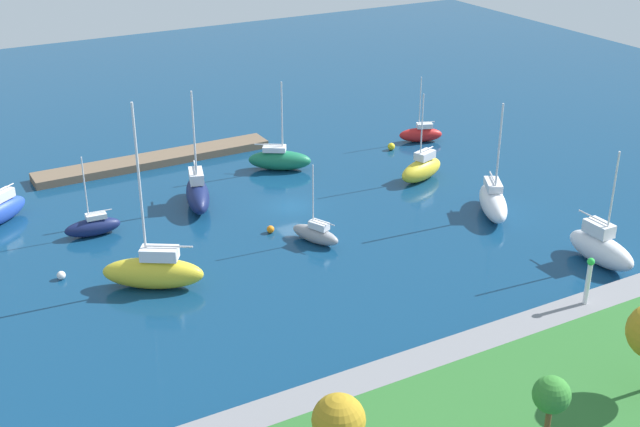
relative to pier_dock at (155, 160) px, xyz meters
The scene contains 20 objects.
water 19.00m from the pier_dock, 113.57° to the left, with size 160.00×160.00×0.00m, color navy.
pier_dock is the anchor object (origin of this frame).
breakwater 46.32m from the pier_dock, 99.44° to the left, with size 56.05×2.59×1.15m, color gray.
shoreline_park 53.26m from the pier_dock, 98.20° to the left, with size 50.87×12.57×1.15m, color #2D6B2D.
harbor_beacon 48.91m from the pier_dock, 110.64° to the left, with size 0.56×0.56×3.73m.
park_tree_west 56.37m from the pier_dock, 93.72° to the left, with size 2.13×2.13×4.56m.
park_tree_east 52.56m from the pier_dock, 81.89° to the left, with size 2.92×2.92×4.57m.
sailboat_yellow_far_south 27.55m from the pier_dock, 70.95° to the left, with size 8.01×6.24×15.11m.
sailboat_white_by_breakwater 36.49m from the pier_dock, 129.41° to the left, with size 5.66×7.70×10.93m.
sailboat_navy_mid_basin 13.03m from the pier_dock, 89.29° to the left, with size 4.28×7.82×11.50m.
sailboat_gray_west_end 25.91m from the pier_dock, 103.22° to the left, with size 3.30×5.05×7.16m.
sailboat_red_lone_north 30.30m from the pier_dock, 164.21° to the left, with size 5.21×3.41×7.65m.
sailboat_green_near_pier 13.69m from the pier_dock, 143.23° to the left, with size 6.79×5.48×9.55m.
sailboat_blue_far_north 18.69m from the pier_dock, 23.72° to the left, with size 5.70×4.96×9.83m.
sailboat_yellow_off_beacon 28.65m from the pier_dock, 141.43° to the left, with size 6.33×3.86×9.20m.
sailboat_white_lone_south 47.05m from the pier_dock, 121.54° to the left, with size 2.36×6.70×9.99m.
sailboat_navy_along_channel 17.88m from the pier_dock, 53.54° to the left, with size 5.01×1.95×7.45m.
mooring_buoy_yellow 26.19m from the pier_dock, 160.04° to the left, with size 0.82×0.82×0.82m, color yellow.
mooring_buoy_white 25.96m from the pier_dock, 54.46° to the left, with size 0.70×0.70×0.70m, color white.
mooring_buoy_orange 21.84m from the pier_dock, 98.72° to the left, with size 0.69×0.69×0.69m, color orange.
Camera 1 is at (33.43, 65.50, 32.75)m, focal length 47.27 mm.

